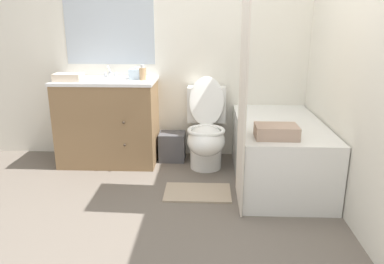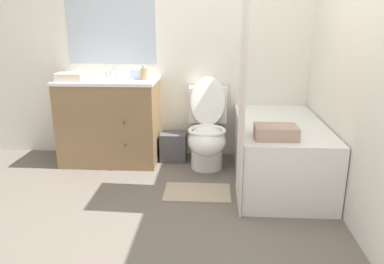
{
  "view_description": "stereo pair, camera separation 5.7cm",
  "coord_description": "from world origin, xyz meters",
  "px_view_note": "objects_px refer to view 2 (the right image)",
  "views": [
    {
      "loc": [
        0.23,
        -2.3,
        1.43
      ],
      "look_at": [
        0.11,
        0.72,
        0.52
      ],
      "focal_mm": 35.0,
      "sensor_mm": 36.0,
      "label": 1
    },
    {
      "loc": [
        0.29,
        -2.3,
        1.43
      ],
      "look_at": [
        0.11,
        0.72,
        0.52
      ],
      "focal_mm": 35.0,
      "sensor_mm": 36.0,
      "label": 2
    }
  ],
  "objects_px": {
    "bathtub": "(279,152)",
    "bath_towel_folded": "(276,132)",
    "toilet": "(207,133)",
    "hand_towel_folded": "(70,77)",
    "wastebasket": "(174,146)",
    "sink_faucet": "(112,73)",
    "vanity_cabinet": "(110,120)",
    "soap_dispenser": "(144,73)",
    "tissue_box": "(139,74)",
    "bath_mat": "(197,192)"
  },
  "relations": [
    {
      "from": "tissue_box",
      "to": "bath_towel_folded",
      "type": "distance_m",
      "value": 1.56
    },
    {
      "from": "tissue_box",
      "to": "bathtub",
      "type": "bearing_deg",
      "value": -18.67
    },
    {
      "from": "bathtub",
      "to": "tissue_box",
      "type": "relative_size",
      "value": 9.18
    },
    {
      "from": "wastebasket",
      "to": "hand_towel_folded",
      "type": "xyz_separation_m",
      "value": [
        -0.96,
        -0.2,
        0.75
      ]
    },
    {
      "from": "wastebasket",
      "to": "bath_mat",
      "type": "bearing_deg",
      "value": -69.94
    },
    {
      "from": "toilet",
      "to": "wastebasket",
      "type": "bearing_deg",
      "value": 156.05
    },
    {
      "from": "sink_faucet",
      "to": "tissue_box",
      "type": "relative_size",
      "value": 0.96
    },
    {
      "from": "bathtub",
      "to": "bath_towel_folded",
      "type": "height_order",
      "value": "bath_towel_folded"
    },
    {
      "from": "toilet",
      "to": "soap_dispenser",
      "type": "height_order",
      "value": "soap_dispenser"
    },
    {
      "from": "hand_towel_folded",
      "to": "wastebasket",
      "type": "bearing_deg",
      "value": 11.87
    },
    {
      "from": "hand_towel_folded",
      "to": "vanity_cabinet",
      "type": "bearing_deg",
      "value": 22.57
    },
    {
      "from": "hand_towel_folded",
      "to": "bath_towel_folded",
      "type": "distance_m",
      "value": 2.02
    },
    {
      "from": "bathtub",
      "to": "bath_towel_folded",
      "type": "relative_size",
      "value": 4.2
    },
    {
      "from": "wastebasket",
      "to": "hand_towel_folded",
      "type": "distance_m",
      "value": 1.24
    },
    {
      "from": "toilet",
      "to": "hand_towel_folded",
      "type": "distance_m",
      "value": 1.43
    },
    {
      "from": "vanity_cabinet",
      "to": "wastebasket",
      "type": "height_order",
      "value": "vanity_cabinet"
    },
    {
      "from": "wastebasket",
      "to": "tissue_box",
      "type": "height_order",
      "value": "tissue_box"
    },
    {
      "from": "wastebasket",
      "to": "bath_towel_folded",
      "type": "bearing_deg",
      "value": -46.73
    },
    {
      "from": "toilet",
      "to": "soap_dispenser",
      "type": "distance_m",
      "value": 0.85
    },
    {
      "from": "toilet",
      "to": "tissue_box",
      "type": "height_order",
      "value": "tissue_box"
    },
    {
      "from": "wastebasket",
      "to": "bath_towel_folded",
      "type": "distance_m",
      "value": 1.38
    },
    {
      "from": "toilet",
      "to": "hand_towel_folded",
      "type": "bearing_deg",
      "value": -178.05
    },
    {
      "from": "toilet",
      "to": "bath_towel_folded",
      "type": "distance_m",
      "value": 0.99
    },
    {
      "from": "wastebasket",
      "to": "sink_faucet",
      "type": "bearing_deg",
      "value": 169.91
    },
    {
      "from": "hand_towel_folded",
      "to": "bathtub",
      "type": "bearing_deg",
      "value": -8.05
    },
    {
      "from": "vanity_cabinet",
      "to": "soap_dispenser",
      "type": "bearing_deg",
      "value": -4.65
    },
    {
      "from": "bathtub",
      "to": "bath_mat",
      "type": "bearing_deg",
      "value": -156.94
    },
    {
      "from": "vanity_cabinet",
      "to": "bath_mat",
      "type": "bearing_deg",
      "value": -37.81
    },
    {
      "from": "sink_faucet",
      "to": "bathtub",
      "type": "height_order",
      "value": "sink_faucet"
    },
    {
      "from": "vanity_cabinet",
      "to": "tissue_box",
      "type": "xyz_separation_m",
      "value": [
        0.31,
        0.04,
        0.47
      ]
    },
    {
      "from": "tissue_box",
      "to": "bath_towel_folded",
      "type": "relative_size",
      "value": 0.46
    },
    {
      "from": "vanity_cabinet",
      "to": "bath_mat",
      "type": "distance_m",
      "value": 1.25
    },
    {
      "from": "bathtub",
      "to": "wastebasket",
      "type": "bearing_deg",
      "value": 154.53
    },
    {
      "from": "toilet",
      "to": "bathtub",
      "type": "bearing_deg",
      "value": -26.28
    },
    {
      "from": "sink_faucet",
      "to": "bath_towel_folded",
      "type": "distance_m",
      "value": 1.89
    },
    {
      "from": "bathtub",
      "to": "soap_dispenser",
      "type": "bearing_deg",
      "value": 163.33
    },
    {
      "from": "soap_dispenser",
      "to": "bath_towel_folded",
      "type": "xyz_separation_m",
      "value": [
        1.16,
        -0.85,
        -0.32
      ]
    },
    {
      "from": "vanity_cabinet",
      "to": "hand_towel_folded",
      "type": "relative_size",
      "value": 3.81
    },
    {
      "from": "bathtub",
      "to": "bath_towel_folded",
      "type": "distance_m",
      "value": 0.58
    },
    {
      "from": "toilet",
      "to": "hand_towel_folded",
      "type": "xyz_separation_m",
      "value": [
        -1.32,
        -0.04,
        0.55
      ]
    },
    {
      "from": "vanity_cabinet",
      "to": "bath_towel_folded",
      "type": "relative_size",
      "value": 3.04
    },
    {
      "from": "sink_faucet",
      "to": "tissue_box",
      "type": "distance_m",
      "value": 0.34
    },
    {
      "from": "sink_faucet",
      "to": "tissue_box",
      "type": "height_order",
      "value": "sink_faucet"
    },
    {
      "from": "bathtub",
      "to": "vanity_cabinet",
      "type": "bearing_deg",
      "value": 165.96
    },
    {
      "from": "bathtub",
      "to": "soap_dispenser",
      "type": "height_order",
      "value": "soap_dispenser"
    },
    {
      "from": "toilet",
      "to": "bathtub",
      "type": "xyz_separation_m",
      "value": [
        0.66,
        -0.32,
        -0.07
      ]
    },
    {
      "from": "bath_towel_folded",
      "to": "sink_faucet",
      "type": "bearing_deg",
      "value": 145.29
    },
    {
      "from": "toilet",
      "to": "vanity_cabinet",
      "type": "bearing_deg",
      "value": 174.89
    },
    {
      "from": "wastebasket",
      "to": "bath_mat",
      "type": "xyz_separation_m",
      "value": [
        0.29,
        -0.79,
        -0.14
      ]
    },
    {
      "from": "toilet",
      "to": "hand_towel_folded",
      "type": "height_order",
      "value": "hand_towel_folded"
    }
  ]
}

